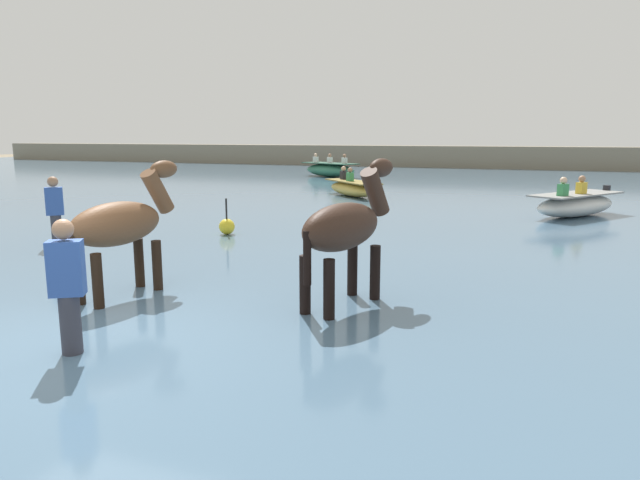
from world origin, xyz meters
name	(u,v)px	position (x,y,z in m)	size (l,w,h in m)	color
ground_plane	(76,365)	(0.00, 0.00, 0.00)	(120.00, 120.00, 0.00)	#84755B
water_surface	(357,222)	(0.00, 10.00, 0.14)	(90.00, 90.00, 0.28)	slate
horse_lead_dark_bay	(346,230)	(2.27, 2.26, 1.25)	(0.88, 1.95, 2.11)	#382319
horse_trailing_bay	(122,227)	(-0.64, 1.60, 1.22)	(0.69, 1.91, 2.06)	brown
boat_far_inshore	(576,204)	(5.40, 12.16, 0.60)	(2.59, 3.17, 1.09)	silver
boat_distant_west	(330,170)	(-5.82, 23.75, 0.65)	(3.54, 2.60, 1.20)	#337556
boat_near_port	(352,188)	(-1.76, 14.96, 0.56)	(2.74, 2.73, 1.02)	gold
person_onlooker_right	(55,215)	(-4.33, 4.06, 0.87)	(0.37, 0.36, 1.63)	#383842
person_wading_mid	(68,296)	(0.28, -0.30, 0.87)	(0.38, 0.34, 1.63)	#383842
channel_buoy	(227,226)	(-1.82, 6.32, 0.46)	(0.34, 0.34, 0.79)	yellow
far_shoreline	(471,159)	(0.00, 35.32, 0.85)	(80.00, 2.40, 1.71)	gray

